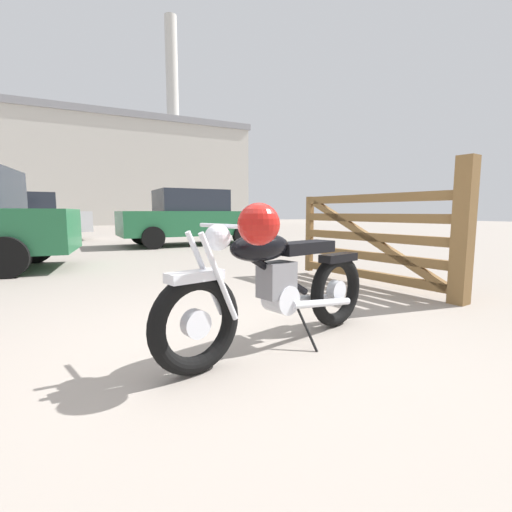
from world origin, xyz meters
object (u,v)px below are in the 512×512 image
(dark_sedan_left, at_px, (191,218))
(silver_sedan_mid, at_px, (205,215))
(blue_hatchback_right, at_px, (23,217))
(vintage_motorcycle, at_px, (276,283))
(timber_gate, at_px, (388,236))

(dark_sedan_left, xyz_separation_m, silver_sedan_mid, (2.92, 7.34, 0.00))
(dark_sedan_left, bearing_deg, blue_hatchback_right, -40.47)
(vintage_motorcycle, relative_size, blue_hatchback_right, 0.48)
(blue_hatchback_right, bearing_deg, vintage_motorcycle, -80.42)
(vintage_motorcycle, height_order, dark_sedan_left, dark_sedan_left)
(vintage_motorcycle, distance_m, silver_sedan_mid, 16.64)
(vintage_motorcycle, relative_size, dark_sedan_left, 0.48)
(timber_gate, distance_m, dark_sedan_left, 7.46)
(timber_gate, bearing_deg, blue_hatchback_right, 16.75)
(timber_gate, relative_size, blue_hatchback_right, 0.59)
(dark_sedan_left, bearing_deg, silver_sedan_mid, -113.25)
(blue_hatchback_right, xyz_separation_m, dark_sedan_left, (4.77, -3.85, 0.00))
(vintage_motorcycle, relative_size, silver_sedan_mid, 0.47)
(dark_sedan_left, bearing_deg, vintage_motorcycle, 75.89)
(silver_sedan_mid, bearing_deg, timber_gate, -104.28)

